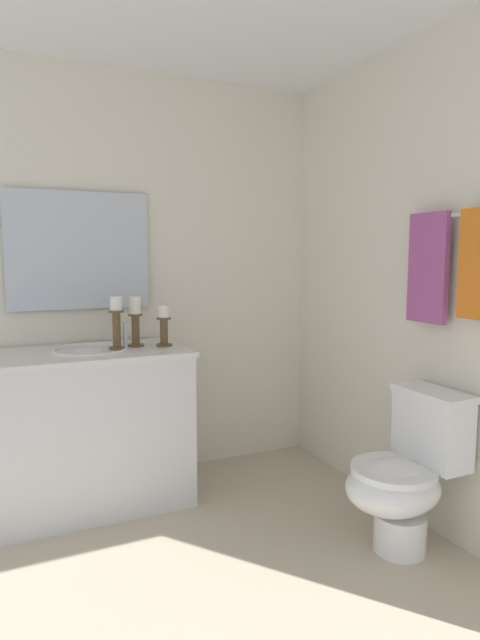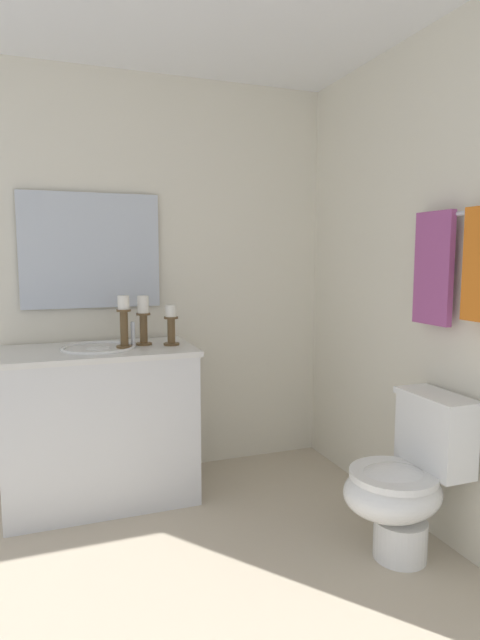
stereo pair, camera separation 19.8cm
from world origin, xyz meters
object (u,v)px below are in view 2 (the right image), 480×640
object	(u,v)px
vanity_cabinet	(101,424)
candle_holder_tall	(171,324)
candle_holder_mid	(124,320)
toilet	(406,480)
mirror	(91,251)
towel_bar	(462,213)
sink_basin	(99,355)
candle_holder_short	(143,319)
towel_near_vanity	(433,268)

from	to	relation	value
vanity_cabinet	candle_holder_tall	distance (m)	0.68
candle_holder_mid	toilet	distance (m)	1.65
mirror	toilet	bearing A→B (deg)	42.21
toilet	towel_bar	bearing A→B (deg)	84.05
candle_holder_mid	candle_holder_tall	bearing A→B (deg)	88.64
candle_holder_tall	sink_basin	bearing A→B (deg)	-93.88
candle_holder_tall	candle_holder_short	bearing A→B (deg)	-112.71
candle_holder_tall	candle_holder_short	distance (m)	0.16
sink_basin	mirror	bearing A→B (deg)	-179.80
toilet	sink_basin	bearing A→B (deg)	-131.20
sink_basin	towel_bar	xyz separation A→B (m)	(1.10, 1.45, 0.73)
candle_holder_short	towel_near_vanity	size ratio (longest dim) A/B	0.54
sink_basin	towel_bar	distance (m)	1.96
toilet	candle_holder_mid	bearing A→B (deg)	-134.05
mirror	towel_near_vanity	xyz separation A→B (m)	(1.24, 1.43, -0.09)
candle_holder_mid	towel_near_vanity	world-z (taller)	towel_near_vanity
sink_basin	mirror	world-z (taller)	mirror
sink_basin	candle_holder_tall	distance (m)	0.43
towel_near_vanity	sink_basin	bearing A→B (deg)	-123.68
candle_holder_mid	toilet	bearing A→B (deg)	45.95
candle_holder_mid	towel_bar	bearing A→B (deg)	50.60
candle_holder_mid	toilet	world-z (taller)	candle_holder_mid
candle_holder_short	toilet	distance (m)	1.61
candle_holder_short	candle_holder_mid	bearing A→B (deg)	-64.80
vanity_cabinet	towel_bar	xyz separation A→B (m)	(1.10, 1.45, 1.12)
candle_holder_tall	candle_holder_mid	xyz separation A→B (m)	(-0.01, -0.26, 0.03)
candle_holder_short	toilet	xyz separation A→B (m)	(1.11, 0.97, -0.65)
mirror	candle_holder_tall	world-z (taller)	mirror
sink_basin	candle_holder_mid	size ratio (longest dim) A/B	1.39
candle_holder_tall	towel_near_vanity	xyz separation A→B (m)	(0.93, 1.03, 0.33)
candle_holder_short	toilet	size ratio (longest dim) A/B	0.37
candle_holder_tall	candle_holder_mid	size ratio (longest dim) A/B	0.79
sink_basin	candle_holder_tall	world-z (taller)	candle_holder_tall
mirror	toilet	world-z (taller)	mirror
candle_holder_tall	towel_bar	xyz separation A→B (m)	(1.07, 1.05, 0.57)
sink_basin	towel_bar	world-z (taller)	towel_bar
vanity_cabinet	mirror	size ratio (longest dim) A/B	1.31
candle_holder_short	mirror	bearing A→B (deg)	-133.81
vanity_cabinet	toilet	bearing A→B (deg)	48.83
candle_holder_short	vanity_cabinet	bearing A→B (deg)	-82.45
candle_holder_mid	towel_bar	xyz separation A→B (m)	(1.08, 1.31, 0.54)
vanity_cabinet	towel_bar	bearing A→B (deg)	52.88
vanity_cabinet	candle_holder_mid	size ratio (longest dim) A/B	3.61
mirror	towel_near_vanity	distance (m)	1.89
candle_holder_mid	towel_near_vanity	bearing A→B (deg)	54.19
towel_near_vanity	towel_bar	bearing A→B (deg)	7.12
vanity_cabinet	sink_basin	world-z (taller)	sink_basin
toilet	towel_near_vanity	world-z (taller)	towel_near_vanity
sink_basin	candle_holder_mid	bearing A→B (deg)	81.39
vanity_cabinet	candle_holder_short	size ratio (longest dim) A/B	3.71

